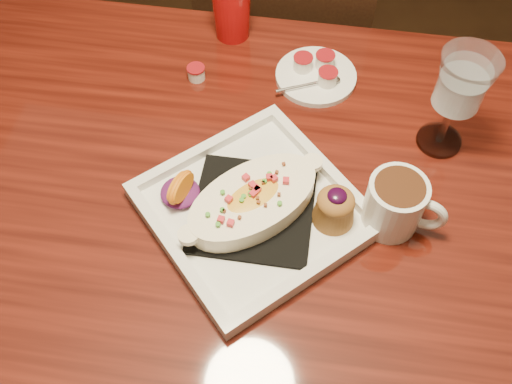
# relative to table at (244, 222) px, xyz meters

# --- Properties ---
(floor) EXTENTS (7.00, 7.00, 0.00)m
(floor) POSITION_rel_table_xyz_m (0.00, 0.00, -0.65)
(floor) COLOR black
(floor) RESTS_ON ground
(table) EXTENTS (1.50, 0.90, 0.75)m
(table) POSITION_rel_table_xyz_m (0.00, 0.00, 0.00)
(table) COLOR #62180E
(table) RESTS_ON floor
(chair_far) EXTENTS (0.42, 0.42, 0.93)m
(chair_far) POSITION_rel_table_xyz_m (-0.00, 0.63, -0.15)
(chair_far) COLOR black
(chair_far) RESTS_ON floor
(plate) EXTENTS (0.44, 0.44, 0.08)m
(plate) POSITION_rel_table_xyz_m (0.03, -0.04, 0.12)
(plate) COLOR white
(plate) RESTS_ON table
(coffee_mug) EXTENTS (0.13, 0.09, 0.10)m
(coffee_mug) POSITION_rel_table_xyz_m (0.25, -0.02, 0.15)
(coffee_mug) COLOR white
(coffee_mug) RESTS_ON table
(goblet) EXTENTS (0.10, 0.10, 0.20)m
(goblet) POSITION_rel_table_xyz_m (0.33, 0.16, 0.23)
(goblet) COLOR silver
(goblet) RESTS_ON table
(saucer) EXTENTS (0.16, 0.16, 0.11)m
(saucer) POSITION_rel_table_xyz_m (0.09, 0.29, 0.11)
(saucer) COLOR white
(saucer) RESTS_ON table
(creamer_loose) EXTENTS (0.04, 0.04, 0.03)m
(creamer_loose) POSITION_rel_table_xyz_m (-0.13, 0.25, 0.11)
(creamer_loose) COLOR white
(creamer_loose) RESTS_ON table
(red_tumbler) EXTENTS (0.08, 0.08, 0.13)m
(red_tumbler) POSITION_rel_table_xyz_m (-0.09, 0.39, 0.16)
(red_tumbler) COLOR red
(red_tumbler) RESTS_ON table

